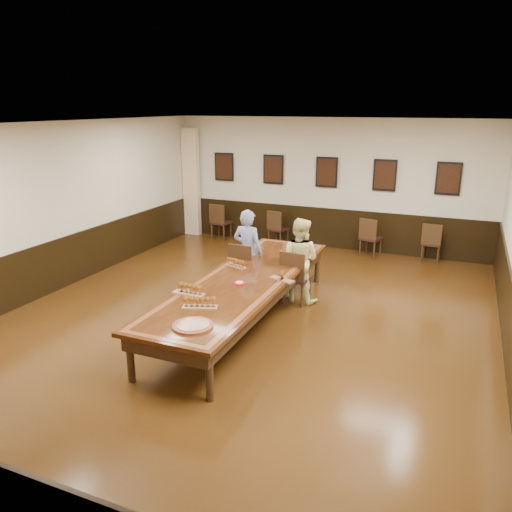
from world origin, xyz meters
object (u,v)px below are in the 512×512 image
at_px(spare_chair_b, 278,228).
at_px(conference_table, 244,287).
at_px(spare_chair_d, 432,242).
at_px(spare_chair_c, 371,237).
at_px(person_woman, 299,260).
at_px(carved_platter, 193,326).
at_px(spare_chair_a, 221,221).
at_px(person_man, 248,251).
at_px(chair_woman, 296,276).
at_px(chair_man, 245,268).

distance_m(spare_chair_b, conference_table, 4.80).
bearing_deg(spare_chair_d, spare_chair_c, 8.89).
height_order(person_woman, carved_platter, person_woman).
height_order(person_woman, conference_table, person_woman).
distance_m(spare_chair_a, carved_platter, 7.21).
xyz_separation_m(person_man, person_woman, (1.05, -0.06, -0.03)).
relative_size(chair_woman, spare_chair_d, 1.09).
relative_size(chair_man, carved_platter, 1.91).
xyz_separation_m(spare_chair_c, person_woman, (-0.70, -3.37, 0.31)).
distance_m(chair_woman, person_woman, 0.30).
bearing_deg(person_man, chair_man, 90.00).
height_order(spare_chair_a, person_man, person_man).
relative_size(chair_man, conference_table, 0.20).
height_order(chair_man, person_man, person_man).
bearing_deg(spare_chair_a, chair_woman, 137.01).
bearing_deg(chair_woman, person_man, -4.25).
height_order(person_man, carved_platter, person_man).
bearing_deg(spare_chair_b, person_man, 113.21).
bearing_deg(carved_platter, chair_woman, 83.05).
distance_m(chair_woman, spare_chair_a, 4.81).
relative_size(spare_chair_b, spare_chair_c, 0.98).
height_order(chair_woman, person_woman, person_woman).
bearing_deg(spare_chair_c, chair_man, 77.19).
height_order(person_man, person_woman, person_man).
relative_size(spare_chair_c, person_woman, 0.60).
height_order(conference_table, carved_platter, carved_platter).
distance_m(spare_chair_b, spare_chair_d, 3.75).
relative_size(person_man, conference_table, 0.32).
xyz_separation_m(spare_chair_c, spare_chair_d, (1.37, 0.12, -0.01)).
xyz_separation_m(chair_man, person_man, (0.01, 0.11, 0.30)).
xyz_separation_m(chair_man, spare_chair_a, (-2.26, 3.45, -0.02)).
bearing_deg(chair_woman, spare_chair_d, -115.25).
bearing_deg(conference_table, spare_chair_c, 74.98).
distance_m(spare_chair_d, carved_platter, 7.13).
bearing_deg(chair_woman, spare_chair_a, -41.94).
distance_m(chair_man, chair_woman, 1.05).
distance_m(chair_man, spare_chair_c, 3.84).
distance_m(spare_chair_b, spare_chair_c, 2.38).
xyz_separation_m(chair_man, chair_woman, (1.05, -0.06, -0.01)).
bearing_deg(chair_woman, conference_table, 69.64).
relative_size(spare_chair_b, spare_chair_d, 1.00).
distance_m(chair_man, spare_chair_b, 3.53).
xyz_separation_m(chair_man, spare_chair_d, (3.12, 3.54, -0.05)).
bearing_deg(spare_chair_c, carved_platter, 94.96).
bearing_deg(spare_chair_b, spare_chair_a, 13.55).
height_order(spare_chair_d, person_man, person_man).
relative_size(chair_man, person_woman, 0.65).
xyz_separation_m(spare_chair_a, conference_table, (2.77, -4.64, 0.13)).
bearing_deg(person_woman, spare_chair_a, -40.99).
height_order(spare_chair_c, conference_table, spare_chair_c).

